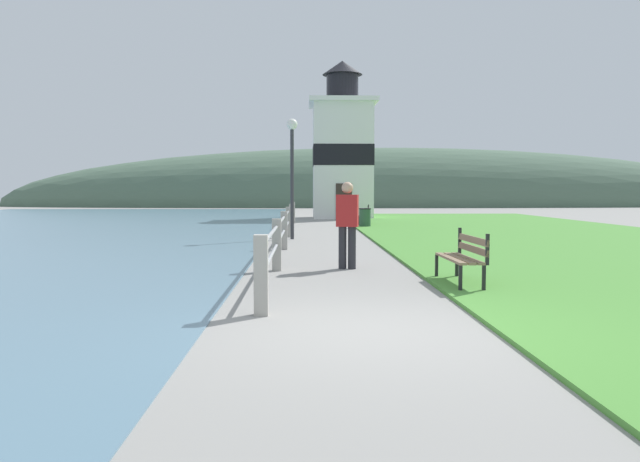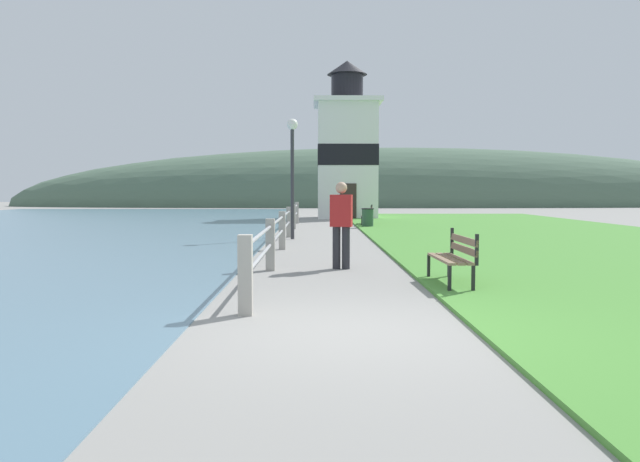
# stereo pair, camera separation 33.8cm
# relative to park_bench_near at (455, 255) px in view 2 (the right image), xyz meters

# --- Properties ---
(ground_plane) EXTENTS (160.00, 160.00, 0.00)m
(ground_plane) POSITION_rel_park_bench_near_xyz_m (-1.94, -3.39, -0.54)
(ground_plane) COLOR gray
(grass_verge) EXTENTS (12.00, 41.36, 0.06)m
(grass_verge) POSITION_rel_park_bench_near_xyz_m (5.48, 10.40, -0.51)
(grass_verge) COLOR #4C8E38
(grass_verge) RESTS_ON ground_plane
(seawall_railing) EXTENTS (0.18, 22.62, 1.05)m
(seawall_railing) POSITION_rel_park_bench_near_xyz_m (-3.25, 8.83, 0.07)
(seawall_railing) COLOR #A8A399
(seawall_railing) RESTS_ON ground_plane
(park_bench_near) EXTENTS (0.51, 1.65, 0.94)m
(park_bench_near) POSITION_rel_park_bench_near_xyz_m (0.00, 0.00, 0.00)
(park_bench_near) COLOR #846B51
(park_bench_near) RESTS_ON ground_plane
(park_bench_midway) EXTENTS (0.65, 1.77, 0.94)m
(park_bench_midway) POSITION_rel_park_bench_near_xyz_m (0.11, 18.30, 0.00)
(park_bench_midway) COLOR #846B51
(park_bench_midway) RESTS_ON ground_plane
(lighthouse) EXTENTS (3.86, 3.86, 9.06)m
(lighthouse) POSITION_rel_park_bench_near_xyz_m (-0.50, 25.98, 3.35)
(lighthouse) COLOR white
(lighthouse) RESTS_ON ground_plane
(person_strolling) EXTENTS (0.48, 0.32, 1.79)m
(person_strolling) POSITION_rel_park_bench_near_xyz_m (-1.81, 2.35, 0.43)
(person_strolling) COLOR #28282D
(person_strolling) RESTS_ON ground_plane
(trash_bin) EXTENTS (0.54, 0.54, 0.84)m
(trash_bin) POSITION_rel_park_bench_near_xyz_m (-0.07, 16.58, -0.11)
(trash_bin) COLOR #2D5138
(trash_bin) RESTS_ON ground_plane
(lamp_post) EXTENTS (0.36, 0.36, 3.96)m
(lamp_post) POSITION_rel_park_bench_near_xyz_m (-3.10, 10.22, 2.20)
(lamp_post) COLOR #333338
(lamp_post) RESTS_ON ground_plane
(distant_hillside) EXTENTS (80.00, 16.00, 12.00)m
(distant_hillside) POSITION_rel_park_bench_near_xyz_m (6.06, 54.19, -0.54)
(distant_hillside) COLOR #4C6651
(distant_hillside) RESTS_ON ground_plane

